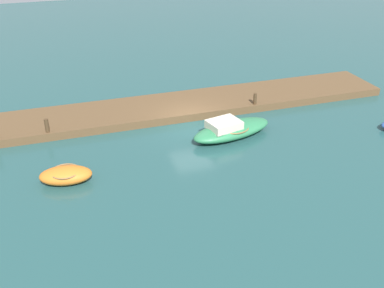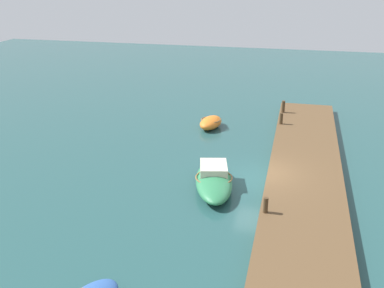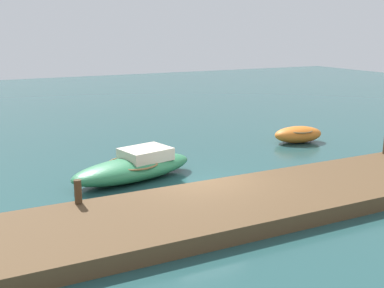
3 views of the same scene
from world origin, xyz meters
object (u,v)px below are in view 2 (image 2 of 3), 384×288
at_px(dinghy_orange, 211,122).
at_px(mooring_post_mid_west, 281,118).
at_px(mooring_post_mid_east, 283,107).
at_px(motorboat_green, 214,180).
at_px(mooring_post_west, 266,205).

xyz_separation_m(dinghy_orange, mooring_post_mid_west, (0.59, -4.81, 0.46)).
bearing_deg(mooring_post_mid_east, motorboat_green, 167.22).
distance_m(mooring_post_west, mooring_post_mid_east, 15.36).
bearing_deg(mooring_post_west, dinghy_orange, 21.81).
bearing_deg(motorboat_green, mooring_post_west, -147.07).
xyz_separation_m(motorboat_green, mooring_post_mid_east, (12.57, -2.85, 0.44)).
bearing_deg(mooring_post_mid_east, dinghy_orange, 124.84).
distance_m(mooring_post_west, mooring_post_mid_west, 12.61).
xyz_separation_m(dinghy_orange, motorboat_green, (-9.23, -1.96, 0.07)).
distance_m(motorboat_green, mooring_post_mid_west, 10.23).
bearing_deg(dinghy_orange, motorboat_green, -158.29).
xyz_separation_m(mooring_post_west, mooring_post_mid_west, (12.61, 0.00, 0.03)).
height_order(dinghy_orange, motorboat_green, motorboat_green).
bearing_deg(mooring_post_west, mooring_post_mid_west, 0.00).
bearing_deg(mooring_post_mid_east, mooring_post_mid_west, 180.00).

